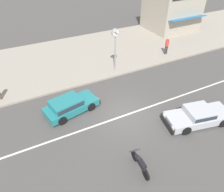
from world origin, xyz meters
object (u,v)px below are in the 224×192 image
(pedestrian_near_clock, at_px, (167,44))
(shopfront_mid_block, at_px, (172,9))
(hatchback_teal_2, at_px, (69,105))
(sedan_silver_1, at_px, (198,115))
(street_clock, at_px, (115,41))
(motorcycle_0, at_px, (140,163))

(pedestrian_near_clock, height_order, shopfront_mid_block, shopfront_mid_block)
(hatchback_teal_2, relative_size, shopfront_mid_block, 0.66)
(sedan_silver_1, height_order, street_clock, street_clock)
(shopfront_mid_block, bearing_deg, pedestrian_near_clock, -131.06)
(sedan_silver_1, height_order, pedestrian_near_clock, pedestrian_near_clock)
(sedan_silver_1, relative_size, motorcycle_0, 2.56)
(motorcycle_0, distance_m, pedestrian_near_clock, 13.91)
(street_clock, distance_m, pedestrian_near_clock, 6.47)
(hatchback_teal_2, height_order, motorcycle_0, hatchback_teal_2)
(hatchback_teal_2, xyz_separation_m, motorcycle_0, (1.81, -6.01, -0.17))
(sedan_silver_1, relative_size, hatchback_teal_2, 1.16)
(hatchback_teal_2, distance_m, pedestrian_near_clock, 12.09)
(hatchback_teal_2, xyz_separation_m, pedestrian_near_clock, (11.37, 4.06, 0.56))
(street_clock, height_order, pedestrian_near_clock, street_clock)
(pedestrian_near_clock, distance_m, shopfront_mid_block, 7.80)
(hatchback_teal_2, bearing_deg, pedestrian_near_clock, 19.65)
(street_clock, bearing_deg, motorcycle_0, -110.10)
(motorcycle_0, bearing_deg, pedestrian_near_clock, 46.47)
(sedan_silver_1, xyz_separation_m, shopfront_mid_block, (9.36, 14.55, 2.03))
(motorcycle_0, bearing_deg, street_clock, 69.90)
(motorcycle_0, height_order, street_clock, street_clock)
(motorcycle_0, bearing_deg, sedan_silver_1, 14.00)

